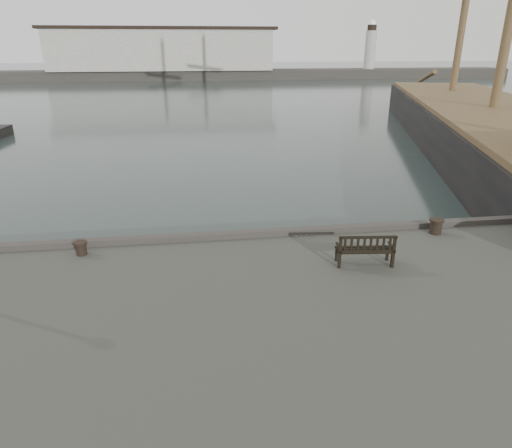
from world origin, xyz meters
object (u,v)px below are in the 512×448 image
(bollard_right, at_px, (436,226))
(tall_ship_main, at_px, (488,139))
(bollard_left, at_px, (81,248))
(bench, at_px, (364,255))

(bollard_right, bearing_deg, tall_ship_main, 52.35)
(bollard_left, xyz_separation_m, bollard_right, (10.56, 0.06, 0.04))
(bench, bearing_deg, tall_ship_main, 55.80)
(bollard_left, height_order, tall_ship_main, tall_ship_main)
(tall_ship_main, bearing_deg, bollard_left, -125.98)
(bollard_left, height_order, bollard_right, bollard_right)
(bench, bearing_deg, bollard_left, 173.76)
(bench, height_order, tall_ship_main, tall_ship_main)
(bench, distance_m, bollard_right, 3.45)
(bollard_left, distance_m, bollard_right, 10.56)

